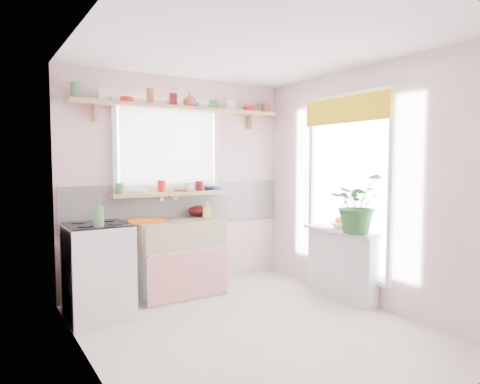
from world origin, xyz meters
TOP-DOWN VIEW (x-y plane):
  - room at (0.66, 0.86)m, footprint 3.20×3.20m
  - sink_unit at (-0.15, 1.29)m, footprint 0.95×0.65m
  - cooker at (-1.10, 1.05)m, footprint 0.58×0.58m
  - radiator_ledge at (1.30, 0.20)m, footprint 0.22×0.95m
  - windowsill at (-0.15, 1.48)m, footprint 1.40×0.22m
  - pine_shelf at (0.00, 1.47)m, footprint 2.52×0.24m
  - shelf_crockery at (-0.02, 1.47)m, footprint 2.47×0.11m
  - sill_crockery at (-0.20, 1.48)m, footprint 1.35×0.11m
  - dish_tray at (-0.53, 1.34)m, footprint 0.40×0.32m
  - colander at (0.22, 1.50)m, footprint 0.33×0.33m
  - jade_plant at (1.21, -0.08)m, footprint 0.64×0.59m
  - fruit_bowl at (1.32, 0.20)m, footprint 0.36×0.36m
  - herb_pot at (1.21, -0.20)m, footprint 0.12×0.09m
  - soap_bottle_sink at (0.22, 1.32)m, footprint 0.11×0.11m
  - sill_cup at (0.03, 1.42)m, footprint 0.17×0.17m
  - sill_bowl at (0.38, 1.54)m, footprint 0.21×0.21m
  - shelf_vase at (0.06, 1.41)m, footprint 0.20×0.20m
  - cooker_bottle at (-1.14, 0.83)m, footprint 0.12×0.12m
  - fruit at (1.32, 0.21)m, footprint 0.20×0.14m

SIDE VIEW (x-z plane):
  - radiator_ledge at x=1.30m, z-range 0.01..0.78m
  - sink_unit at x=-0.15m, z-range -0.13..0.99m
  - cooker at x=-1.10m, z-range 0.00..0.92m
  - fruit_bowl at x=1.32m, z-range 0.78..0.84m
  - fruit at x=1.32m, z-range 0.82..0.92m
  - dish_tray at x=-0.53m, z-range 0.85..0.89m
  - herb_pot at x=1.21m, z-range 0.78..0.98m
  - colander at x=0.22m, z-range 0.85..0.98m
  - soap_bottle_sink at x=0.22m, z-range 0.85..1.05m
  - cooker_bottle at x=-1.14m, z-range 0.92..1.18m
  - jade_plant at x=1.21m, z-range 0.77..1.38m
  - windowsill at x=-0.15m, z-range 1.12..1.16m
  - sill_bowl at x=0.38m, z-range 1.16..1.21m
  - sill_cup at x=0.03m, z-range 1.16..1.26m
  - sill_crockery at x=-0.20m, z-range 1.15..1.27m
  - room at x=0.66m, z-range -0.23..2.97m
  - pine_shelf at x=0.00m, z-range 2.10..2.14m
  - shelf_crockery at x=-0.02m, z-range 2.13..2.25m
  - shelf_vase at x=0.06m, z-range 2.14..2.30m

